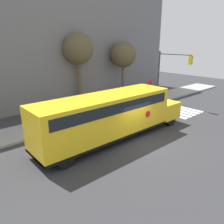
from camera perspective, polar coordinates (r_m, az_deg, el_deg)
name	(u,v)px	position (r m, az deg, el deg)	size (l,w,h in m)	color
ground_plane	(140,142)	(14.62, 7.22, -7.80)	(60.00, 60.00, 0.00)	#333335
sidewalk_strip	(84,117)	(19.17, -7.34, -1.21)	(44.00, 3.00, 0.15)	#9E9E99
building_backdrop	(45,46)	(23.84, -17.07, 16.12)	(32.00, 4.00, 11.74)	slate
crosswalk_stripes	(180,111)	(21.70, 17.25, 0.20)	(3.30, 3.20, 0.01)	white
school_bus	(111,114)	(14.22, -0.37, -0.63)	(11.58, 2.57, 3.11)	yellow
stop_sign	(149,88)	(23.56, 9.74, 6.16)	(0.68, 0.10, 2.44)	#38383A
traffic_light	(169,70)	(23.19, 14.60, 10.64)	(0.28, 3.77, 5.37)	#38383A
tree_near_sidewalk	(78,50)	(22.61, -8.94, 15.82)	(3.07, 3.07, 7.16)	brown
tree_far_sidewalk	(123,55)	(25.44, 2.96, 14.70)	(2.93, 2.93, 6.39)	brown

